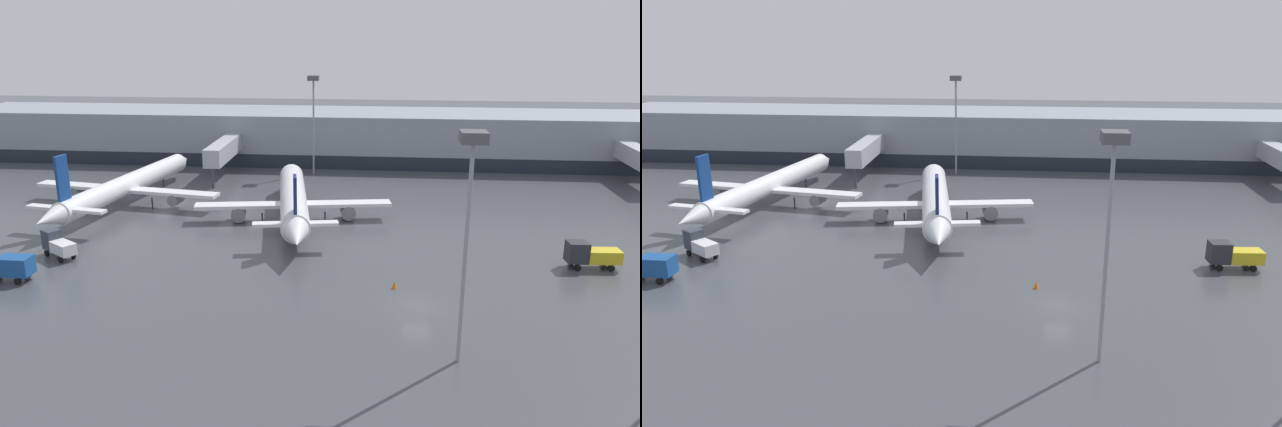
% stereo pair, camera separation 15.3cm
% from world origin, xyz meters
% --- Properties ---
extents(ground_plane, '(320.00, 320.00, 0.00)m').
position_xyz_m(ground_plane, '(0.00, 0.00, 0.00)').
color(ground_plane, '#424449').
extents(terminal_building, '(160.00, 31.45, 9.00)m').
position_xyz_m(terminal_building, '(0.17, 61.80, 4.50)').
color(terminal_building, gray).
rests_on(terminal_building, ground_plane).
extents(parked_jet_0, '(25.06, 34.40, 8.52)m').
position_xyz_m(parked_jet_0, '(-14.54, 24.22, 2.67)').
color(parked_jet_0, white).
rests_on(parked_jet_0, ground_plane).
extents(parked_jet_1, '(27.27, 36.81, 9.58)m').
position_xyz_m(parked_jet_1, '(-38.66, 28.97, 2.78)').
color(parked_jet_1, white).
rests_on(parked_jet_1, ground_plane).
extents(service_truck_0, '(5.03, 2.03, 2.53)m').
position_xyz_m(service_truck_0, '(-39.69, 1.92, 1.55)').
color(service_truck_0, '#19478C').
rests_on(service_truck_0, ground_plane).
extents(service_truck_1, '(4.72, 3.92, 2.87)m').
position_xyz_m(service_truck_1, '(-38.04, 8.60, 1.50)').
color(service_truck_1, silver).
rests_on(service_truck_1, ground_plane).
extents(service_truck_2, '(5.52, 2.21, 2.86)m').
position_xyz_m(service_truck_2, '(18.14, 10.84, 1.53)').
color(service_truck_2, gold).
rests_on(service_truck_2, ground_plane).
extents(traffic_cone_0, '(0.48, 0.48, 0.55)m').
position_xyz_m(traffic_cone_0, '(-9.06, 23.36, 0.28)').
color(traffic_cone_0, orange).
rests_on(traffic_cone_0, ground_plane).
extents(traffic_cone_2, '(0.49, 0.49, 0.74)m').
position_xyz_m(traffic_cone_2, '(-1.96, 3.73, 0.37)').
color(traffic_cone_2, orange).
rests_on(traffic_cone_2, ground_plane).
extents(apron_light_mast_0, '(1.80, 1.80, 17.32)m').
position_xyz_m(apron_light_mast_0, '(2.53, -9.36, 13.77)').
color(apron_light_mast_0, gray).
rests_on(apron_light_mast_0, ground_plane).
extents(apron_light_mast_3, '(1.80, 1.80, 16.24)m').
position_xyz_m(apron_light_mast_3, '(-14.79, 50.68, 13.01)').
color(apron_light_mast_3, gray).
rests_on(apron_light_mast_3, ground_plane).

